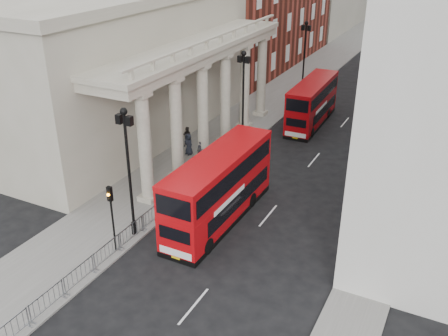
{
  "coord_description": "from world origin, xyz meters",
  "views": [
    {
      "loc": [
        16.42,
        -17.04,
        17.51
      ],
      "look_at": [
        2.38,
        10.56,
        2.53
      ],
      "focal_mm": 40.0,
      "sensor_mm": 36.0,
      "label": 1
    }
  ],
  "objects_px": {
    "lamp_post_north": "(304,54)",
    "traffic_light": "(111,207)",
    "pedestrian_b": "(187,135)",
    "pedestrian_c": "(189,144)",
    "pedestrian_a": "(201,150)",
    "lamp_post_south": "(128,165)",
    "bus_near": "(219,187)",
    "bus_far": "(312,102)",
    "lamp_post_mid": "(243,92)"
  },
  "relations": [
    {
      "from": "lamp_post_north",
      "to": "bus_far",
      "type": "distance_m",
      "value": 9.11
    },
    {
      "from": "lamp_post_mid",
      "to": "bus_far",
      "type": "distance_m",
      "value": 9.28
    },
    {
      "from": "traffic_light",
      "to": "pedestrian_b",
      "type": "xyz_separation_m",
      "value": [
        -4.54,
        15.96,
        -2.18
      ]
    },
    {
      "from": "lamp_post_north",
      "to": "pedestrian_c",
      "type": "xyz_separation_m",
      "value": [
        -3.17,
        -19.95,
        -3.85
      ]
    },
    {
      "from": "bus_near",
      "to": "pedestrian_b",
      "type": "height_order",
      "value": "bus_near"
    },
    {
      "from": "lamp_post_mid",
      "to": "traffic_light",
      "type": "bearing_deg",
      "value": -89.68
    },
    {
      "from": "lamp_post_mid",
      "to": "bus_far",
      "type": "bearing_deg",
      "value": 65.68
    },
    {
      "from": "traffic_light",
      "to": "pedestrian_c",
      "type": "bearing_deg",
      "value": 103.08
    },
    {
      "from": "traffic_light",
      "to": "bus_far",
      "type": "distance_m",
      "value": 26.37
    },
    {
      "from": "bus_near",
      "to": "pedestrian_a",
      "type": "xyz_separation_m",
      "value": [
        -5.6,
        7.48,
        -1.51
      ]
    },
    {
      "from": "bus_far",
      "to": "pedestrian_a",
      "type": "relative_size",
      "value": 6.15
    },
    {
      "from": "traffic_light",
      "to": "pedestrian_a",
      "type": "xyz_separation_m",
      "value": [
        -1.83,
        13.62,
        -2.18
      ]
    },
    {
      "from": "lamp_post_south",
      "to": "pedestrian_a",
      "type": "distance_m",
      "value": 12.39
    },
    {
      "from": "traffic_light",
      "to": "bus_far",
      "type": "height_order",
      "value": "traffic_light"
    },
    {
      "from": "traffic_light",
      "to": "pedestrian_b",
      "type": "height_order",
      "value": "traffic_light"
    },
    {
      "from": "lamp_post_mid",
      "to": "lamp_post_north",
      "type": "bearing_deg",
      "value": 90.0
    },
    {
      "from": "lamp_post_south",
      "to": "pedestrian_a",
      "type": "bearing_deg",
      "value": 98.49
    },
    {
      "from": "lamp_post_south",
      "to": "traffic_light",
      "type": "bearing_deg",
      "value": -87.16
    },
    {
      "from": "lamp_post_south",
      "to": "pedestrian_a",
      "type": "relative_size",
      "value": 5.14
    },
    {
      "from": "lamp_post_north",
      "to": "traffic_light",
      "type": "bearing_deg",
      "value": -89.83
    },
    {
      "from": "bus_far",
      "to": "pedestrian_b",
      "type": "xyz_separation_m",
      "value": [
        -8.1,
        -10.16,
        -1.31
      ]
    },
    {
      "from": "lamp_post_mid",
      "to": "pedestrian_b",
      "type": "height_order",
      "value": "lamp_post_mid"
    },
    {
      "from": "traffic_light",
      "to": "bus_far",
      "type": "xyz_separation_m",
      "value": [
        3.56,
        26.12,
        -0.87
      ]
    },
    {
      "from": "traffic_light",
      "to": "lamp_post_south",
      "type": "bearing_deg",
      "value": 92.84
    },
    {
      "from": "pedestrian_a",
      "to": "lamp_post_north",
      "type": "bearing_deg",
      "value": 58.01
    },
    {
      "from": "bus_near",
      "to": "pedestrian_a",
      "type": "bearing_deg",
      "value": 127.31
    },
    {
      "from": "bus_far",
      "to": "pedestrian_c",
      "type": "distance_m",
      "value": 13.9
    },
    {
      "from": "lamp_post_mid",
      "to": "pedestrian_a",
      "type": "height_order",
      "value": "lamp_post_mid"
    },
    {
      "from": "bus_far",
      "to": "pedestrian_a",
      "type": "xyz_separation_m",
      "value": [
        -5.39,
        -12.5,
        -1.3
      ]
    },
    {
      "from": "pedestrian_a",
      "to": "bus_near",
      "type": "bearing_deg",
      "value": -80.31
    },
    {
      "from": "pedestrian_c",
      "to": "lamp_post_south",
      "type": "bearing_deg",
      "value": -55.29
    },
    {
      "from": "lamp_post_south",
      "to": "pedestrian_b",
      "type": "xyz_separation_m",
      "value": [
        -4.44,
        13.94,
        -3.98
      ]
    },
    {
      "from": "bus_near",
      "to": "bus_far",
      "type": "bearing_deg",
      "value": 91.08
    },
    {
      "from": "traffic_light",
      "to": "pedestrian_a",
      "type": "height_order",
      "value": "traffic_light"
    },
    {
      "from": "lamp_post_south",
      "to": "pedestrian_c",
      "type": "height_order",
      "value": "lamp_post_south"
    },
    {
      "from": "lamp_post_south",
      "to": "lamp_post_north",
      "type": "relative_size",
      "value": 1.0
    },
    {
      "from": "lamp_post_mid",
      "to": "traffic_light",
      "type": "xyz_separation_m",
      "value": [
        0.1,
        -18.02,
        -1.8
      ]
    },
    {
      "from": "lamp_post_north",
      "to": "pedestrian_c",
      "type": "distance_m",
      "value": 20.57
    },
    {
      "from": "pedestrian_b",
      "to": "pedestrian_c",
      "type": "height_order",
      "value": "pedestrian_c"
    },
    {
      "from": "pedestrian_a",
      "to": "pedestrian_b",
      "type": "bearing_deg",
      "value": 112.04
    },
    {
      "from": "lamp_post_south",
      "to": "bus_far",
      "type": "distance_m",
      "value": 24.52
    },
    {
      "from": "lamp_post_north",
      "to": "pedestrian_b",
      "type": "xyz_separation_m",
      "value": [
        -4.44,
        -18.06,
        -3.98
      ]
    },
    {
      "from": "lamp_post_mid",
      "to": "lamp_post_south",
      "type": "bearing_deg",
      "value": -90.0
    },
    {
      "from": "pedestrian_b",
      "to": "bus_far",
      "type": "bearing_deg",
      "value": -135.14
    },
    {
      "from": "lamp_post_south",
      "to": "bus_near",
      "type": "height_order",
      "value": "lamp_post_south"
    },
    {
      "from": "bus_far",
      "to": "pedestrian_b",
      "type": "height_order",
      "value": "bus_far"
    },
    {
      "from": "lamp_post_mid",
      "to": "pedestrian_a",
      "type": "relative_size",
      "value": 5.14
    },
    {
      "from": "lamp_post_north",
      "to": "pedestrian_b",
      "type": "distance_m",
      "value": 19.02
    },
    {
      "from": "bus_near",
      "to": "pedestrian_a",
      "type": "distance_m",
      "value": 9.46
    },
    {
      "from": "bus_near",
      "to": "lamp_post_mid",
      "type": "bearing_deg",
      "value": 108.53
    }
  ]
}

